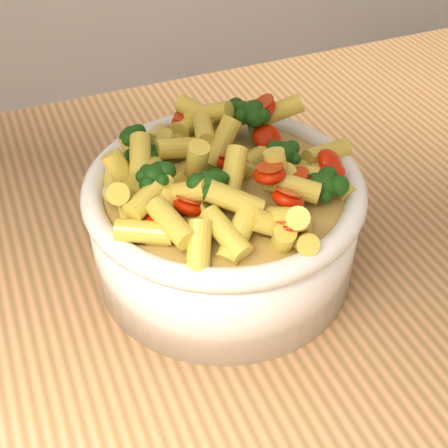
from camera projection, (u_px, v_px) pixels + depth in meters
name	position (u px, v px, depth m)	size (l,w,h in m)	color
table	(214.00, 358.00, 0.64)	(1.20, 0.80, 0.90)	tan
serving_bowl	(224.00, 223.00, 0.56)	(0.25, 0.25, 0.11)	white
pasta_salad	(224.00, 163.00, 0.52)	(0.19, 0.19, 0.04)	gold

